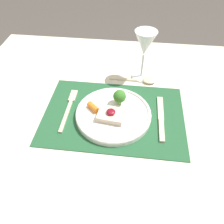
# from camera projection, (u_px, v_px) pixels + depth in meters

# --- Properties ---
(ground_plane) EXTENTS (8.00, 8.00, 0.00)m
(ground_plane) POSITION_uv_depth(u_px,v_px,m) (113.00, 198.00, 1.28)
(ground_plane) COLOR #4C4742
(dining_table) EXTENTS (1.21, 1.03, 0.72)m
(dining_table) POSITION_uv_depth(u_px,v_px,m) (114.00, 131.00, 0.82)
(dining_table) COLOR beige
(dining_table) RESTS_ON ground_plane
(placemat) EXTENTS (0.48, 0.32, 0.00)m
(placemat) POSITION_uv_depth(u_px,v_px,m) (114.00, 115.00, 0.75)
(placemat) COLOR #235633
(placemat) RESTS_ON dining_table
(dinner_plate) EXTENTS (0.26, 0.26, 0.07)m
(dinner_plate) POSITION_uv_depth(u_px,v_px,m) (112.00, 113.00, 0.74)
(dinner_plate) COLOR white
(dinner_plate) RESTS_ON placemat
(fork) EXTENTS (0.02, 0.20, 0.01)m
(fork) POSITION_uv_depth(u_px,v_px,m) (69.00, 106.00, 0.77)
(fork) COLOR beige
(fork) RESTS_ON placemat
(knife) EXTENTS (0.02, 0.20, 0.01)m
(knife) POSITION_uv_depth(u_px,v_px,m) (161.00, 121.00, 0.73)
(knife) COLOR beige
(knife) RESTS_ON placemat
(spoon) EXTENTS (0.19, 0.04, 0.02)m
(spoon) POSITION_uv_depth(u_px,v_px,m) (144.00, 80.00, 0.88)
(spoon) COLOR beige
(spoon) RESTS_ON dining_table
(wine_glass_near) EXTENTS (0.08, 0.08, 0.20)m
(wine_glass_near) POSITION_uv_depth(u_px,v_px,m) (145.00, 46.00, 0.80)
(wine_glass_near) COLOR white
(wine_glass_near) RESTS_ON dining_table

